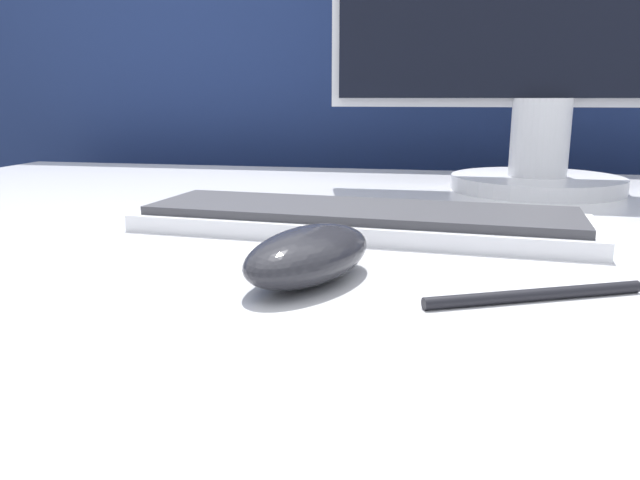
# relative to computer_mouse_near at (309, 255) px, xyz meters

# --- Properties ---
(partition_panel) EXTENTS (5.00, 0.03, 1.23)m
(partition_panel) POSITION_rel_computer_mouse_near_xyz_m (0.07, 0.84, -0.17)
(partition_panel) COLOR navy
(partition_panel) RESTS_ON ground_plane
(computer_mouse_near) EXTENTS (0.10, 0.14, 0.04)m
(computer_mouse_near) POSITION_rel_computer_mouse_near_xyz_m (0.00, 0.00, 0.00)
(computer_mouse_near) COLOR #232328
(computer_mouse_near) RESTS_ON desk
(keyboard) EXTENTS (0.44, 0.16, 0.02)m
(keyboard) POSITION_rel_computer_mouse_near_xyz_m (0.01, 0.17, -0.01)
(keyboard) COLOR silver
(keyboard) RESTS_ON desk
(monitor) EXTENTS (0.57, 0.23, 0.44)m
(monitor) POSITION_rel_computer_mouse_near_xyz_m (0.21, 0.49, 0.21)
(monitor) COLOR silver
(monitor) RESTS_ON desk
(pen) EXTENTS (0.14, 0.07, 0.01)m
(pen) POSITION_rel_computer_mouse_near_xyz_m (0.15, -0.01, -0.02)
(pen) COLOR black
(pen) RESTS_ON desk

